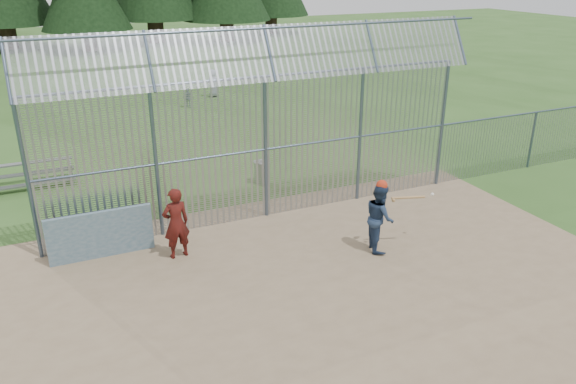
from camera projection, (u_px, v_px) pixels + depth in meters
name	position (u px, v px, depth m)	size (l,w,h in m)	color
ground	(323.00, 273.00, 13.19)	(120.00, 120.00, 0.00)	#2D511E
dirt_infield	(333.00, 283.00, 12.76)	(14.00, 10.00, 0.02)	#756047
dugout_wall	(101.00, 234.00, 13.66)	(2.50, 0.12, 1.20)	#38566B
batter	(380.00, 217.00, 13.93)	(0.85, 0.66, 1.74)	#22324F
onlooker	(176.00, 223.00, 13.55)	(0.66, 0.43, 1.80)	maroon
bg_kid_standing	(213.00, 83.00, 29.94)	(0.72, 0.47, 1.47)	slate
bg_kid_seated	(188.00, 98.00, 27.86)	(0.56, 0.23, 0.96)	slate
batting_gear	(387.00, 188.00, 13.66)	(1.67, 0.45, 0.63)	#B32F17
trash_can	(262.00, 172.00, 18.39)	(0.56, 0.56, 0.82)	gray
bleacher	(25.00, 175.00, 18.01)	(3.00, 0.95, 0.72)	slate
backstop_fence	(326.00, 130.00, 15.87)	(20.09, 0.81, 5.30)	#47566B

